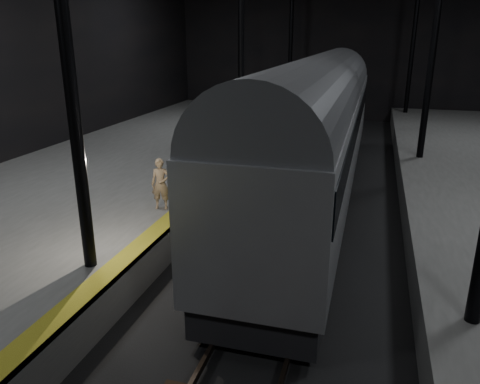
% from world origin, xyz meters
% --- Properties ---
extents(ground, '(44.00, 44.00, 0.00)m').
position_xyz_m(ground, '(0.00, 0.00, 0.00)').
color(ground, black).
rests_on(ground, ground).
extents(platform_left, '(9.00, 43.80, 1.00)m').
position_xyz_m(platform_left, '(-7.50, 0.00, 0.50)').
color(platform_left, '#555552').
rests_on(platform_left, ground).
extents(tactile_strip, '(0.50, 43.80, 0.01)m').
position_xyz_m(tactile_strip, '(-3.25, 0.00, 1.00)').
color(tactile_strip, olive).
rests_on(tactile_strip, platform_left).
extents(track, '(2.40, 43.00, 0.24)m').
position_xyz_m(track, '(0.00, 0.00, 0.07)').
color(track, '#3F3328').
rests_on(track, ground).
extents(train, '(2.81, 18.74, 5.01)m').
position_xyz_m(train, '(-0.00, 4.25, 2.79)').
color(train, '#ABADB4').
rests_on(train, ground).
extents(woman, '(0.61, 0.47, 1.47)m').
position_xyz_m(woman, '(-3.80, -0.37, 1.74)').
color(woman, tan).
rests_on(woman, platform_left).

